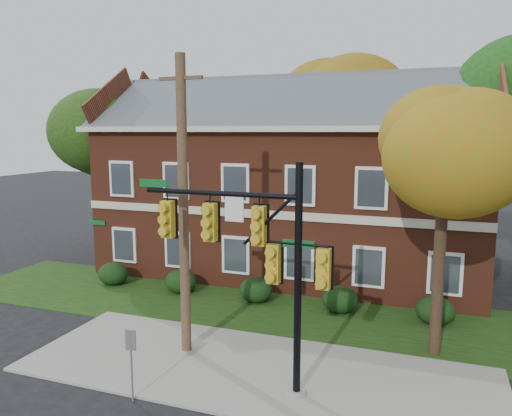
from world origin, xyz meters
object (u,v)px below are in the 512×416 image
(hedge_right, at_px, (340,300))
(utility_pole, at_px, (183,207))
(tree_near_right, at_px, (454,144))
(tree_left_rear, at_px, (112,138))
(hedge_left, at_px, (181,281))
(traffic_signal, at_px, (257,251))
(apartment_building, at_px, (292,173))
(sign_post, at_px, (131,353))
(hedge_far_left, at_px, (113,274))
(hedge_far_right, at_px, (435,310))
(hedge_center, at_px, (256,290))
(tree_far_rear, at_px, (347,102))

(hedge_right, relative_size, utility_pole, 0.15)
(tree_near_right, xyz_separation_m, tree_left_rear, (-16.95, 6.97, 0.01))
(utility_pole, bearing_deg, hedge_left, 121.61)
(hedge_right, distance_m, traffic_signal, 7.45)
(apartment_building, relative_size, sign_post, 9.56)
(utility_pole, bearing_deg, tree_left_rear, 136.27)
(hedge_right, bearing_deg, hedge_left, 180.00)
(hedge_right, bearing_deg, traffic_signal, -99.40)
(sign_post, bearing_deg, hedge_left, 100.81)
(hedge_left, distance_m, hedge_right, 7.00)
(hedge_far_left, relative_size, hedge_far_right, 1.00)
(hedge_far_left, distance_m, traffic_signal, 11.96)
(hedge_center, height_order, hedge_right, same)
(apartment_building, relative_size, utility_pole, 2.02)
(hedge_far_right, distance_m, sign_post, 11.19)
(tree_near_right, distance_m, utility_pole, 8.30)
(hedge_far_right, bearing_deg, apartment_building, 143.11)
(utility_pole, xyz_separation_m, sign_post, (0.06, -3.14, -3.39))
(tree_near_right, xyz_separation_m, tree_far_rear, (-5.88, 15.93, 2.17))
(hedge_center, distance_m, utility_pole, 6.69)
(hedge_far_left, relative_size, tree_far_rear, 0.12)
(apartment_building, height_order, sign_post, apartment_building)
(hedge_left, bearing_deg, tree_near_right, -14.81)
(traffic_signal, bearing_deg, sign_post, -146.62)
(apartment_building, bearing_deg, tree_far_rear, 80.29)
(apartment_building, xyz_separation_m, sign_post, (-0.44, -13.57, -3.65))
(traffic_signal, bearing_deg, hedge_far_right, 56.74)
(hedge_far_left, distance_m, hedge_left, 3.50)
(hedge_left, xyz_separation_m, hedge_far_right, (10.50, 0.00, 0.00))
(tree_far_rear, bearing_deg, apartment_building, -99.71)
(hedge_left, bearing_deg, hedge_right, 0.00)
(hedge_far_left, xyz_separation_m, hedge_right, (10.50, 0.00, 0.00))
(tree_near_right, height_order, utility_pole, utility_pole)
(hedge_far_right, bearing_deg, hedge_center, 180.00)
(tree_left_rear, bearing_deg, hedge_left, -33.59)
(traffic_signal, bearing_deg, apartment_building, 103.27)
(hedge_right, relative_size, sign_post, 0.71)
(hedge_right, relative_size, tree_left_rear, 0.16)
(tree_left_rear, bearing_deg, sign_post, -53.28)
(tree_far_rear, xyz_separation_m, traffic_signal, (1.07, -19.65, -4.95))
(tree_near_right, height_order, traffic_signal, tree_near_right)
(sign_post, bearing_deg, hedge_far_right, 38.79)
(hedge_far_left, height_order, hedge_far_right, same)
(apartment_building, xyz_separation_m, utility_pole, (-0.50, -10.43, -0.27))
(tree_left_rear, height_order, sign_post, tree_left_rear)
(hedge_far_right, distance_m, tree_left_rear, 18.30)
(hedge_left, xyz_separation_m, tree_near_right, (10.72, -2.83, 6.14))
(apartment_building, distance_m, tree_left_rear, 9.94)
(apartment_building, height_order, traffic_signal, apartment_building)
(hedge_far_left, xyz_separation_m, utility_pole, (6.50, -5.18, 4.20))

